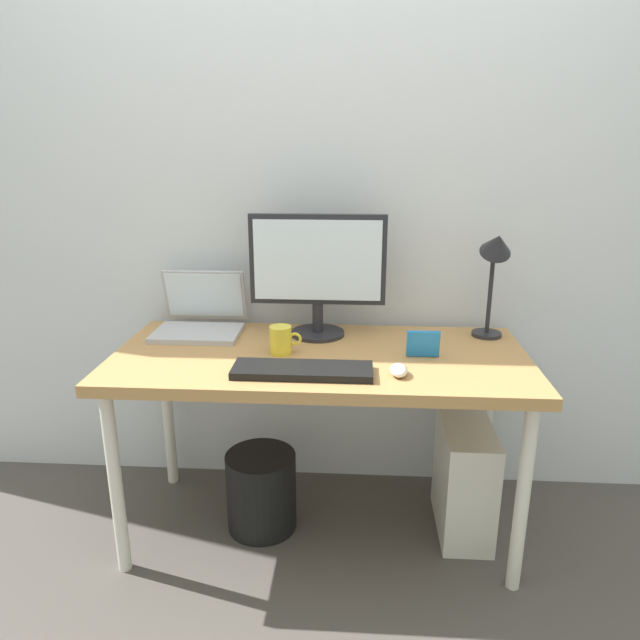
% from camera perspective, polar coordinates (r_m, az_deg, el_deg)
% --- Properties ---
extents(ground_plane, '(6.00, 6.00, 0.00)m').
position_cam_1_polar(ground_plane, '(2.33, -0.00, -19.67)').
color(ground_plane, '#4C4742').
extents(back_wall, '(4.40, 0.04, 2.60)m').
position_cam_1_polar(back_wall, '(2.26, 0.66, 14.66)').
color(back_wall, silver).
rests_on(back_wall, ground_plane).
extents(desk, '(1.42, 0.66, 0.70)m').
position_cam_1_polar(desk, '(2.02, -0.00, -4.96)').
color(desk, '#B7844C').
rests_on(desk, ground_plane).
extents(monitor, '(0.50, 0.20, 0.45)m').
position_cam_1_polar(monitor, '(2.11, -0.24, 5.11)').
color(monitor, '#232328').
rests_on(monitor, desk).
extents(laptop, '(0.32, 0.28, 0.22)m').
position_cam_1_polar(laptop, '(2.25, -11.70, 0.32)').
color(laptop, '#B2B2B7').
rests_on(laptop, desk).
extents(desk_lamp, '(0.11, 0.16, 0.42)m').
position_cam_1_polar(desk_lamp, '(2.15, 16.90, 5.65)').
color(desk_lamp, '#232328').
rests_on(desk_lamp, desk).
extents(keyboard, '(0.44, 0.14, 0.02)m').
position_cam_1_polar(keyboard, '(1.82, -1.73, -4.98)').
color(keyboard, black).
rests_on(keyboard, desk).
extents(mouse, '(0.06, 0.09, 0.03)m').
position_cam_1_polar(mouse, '(1.82, 7.77, -4.93)').
color(mouse, silver).
rests_on(mouse, desk).
extents(coffee_mug, '(0.11, 0.08, 0.10)m').
position_cam_1_polar(coffee_mug, '(1.98, -3.86, -1.97)').
color(coffee_mug, yellow).
rests_on(coffee_mug, desk).
extents(photo_frame, '(0.11, 0.03, 0.09)m').
position_cam_1_polar(photo_frame, '(1.97, 10.14, -2.32)').
color(photo_frame, '#1E72BF').
rests_on(photo_frame, desk).
extents(computer_tower, '(0.18, 0.36, 0.42)m').
position_cam_1_polar(computer_tower, '(2.27, 14.04, -14.93)').
color(computer_tower, silver).
rests_on(computer_tower, ground_plane).
extents(wastebasket, '(0.26, 0.26, 0.30)m').
position_cam_1_polar(wastebasket, '(2.26, -5.80, -16.41)').
color(wastebasket, black).
rests_on(wastebasket, ground_plane).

